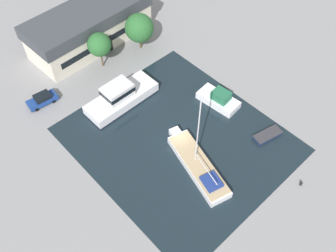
# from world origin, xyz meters

# --- Properties ---
(ground_plane) EXTENTS (440.00, 440.00, 0.00)m
(ground_plane) POSITION_xyz_m (0.00, 0.00, 0.00)
(ground_plane) COLOR gray
(water_canal) EXTENTS (24.72, 28.06, 0.01)m
(water_canal) POSITION_xyz_m (0.00, 0.00, 0.00)
(water_canal) COLOR black
(water_canal) RESTS_ON ground
(warehouse_building) EXTENTS (21.54, 9.24, 6.43)m
(warehouse_building) POSITION_xyz_m (3.70, 25.31, 3.26)
(warehouse_building) COLOR beige
(warehouse_building) RESTS_ON ground
(quay_tree_near_building) EXTENTS (3.75, 3.75, 6.16)m
(quay_tree_near_building) POSITION_xyz_m (1.40, 19.22, 4.27)
(quay_tree_near_building) COLOR brown
(quay_tree_near_building) RESTS_ON ground
(quay_tree_by_water) EXTENTS (4.77, 4.77, 6.43)m
(quay_tree_by_water) POSITION_xyz_m (8.82, 18.45, 4.04)
(quay_tree_by_water) COLOR brown
(quay_tree_by_water) RESTS_ON ground
(parked_car) EXTENTS (4.57, 2.32, 1.66)m
(parked_car) POSITION_xyz_m (-10.12, 18.59, 0.83)
(parked_car) COLOR navy
(parked_car) RESTS_ON ground
(sailboat_moored) EXTENTS (5.79, 12.55, 12.14)m
(sailboat_moored) POSITION_xyz_m (-1.38, -5.03, 0.63)
(sailboat_moored) COLOR white
(sailboat_moored) RESTS_ON water_canal
(motor_cruiser) EXTENTS (11.30, 4.27, 3.80)m
(motor_cruiser) POSITION_xyz_m (-1.57, 10.69, 1.37)
(motor_cruiser) COLOR white
(motor_cruiser) RESTS_ON water_canal
(small_dinghy) EXTENTS (4.39, 2.57, 0.52)m
(small_dinghy) POSITION_xyz_m (9.44, -8.08, 0.27)
(small_dinghy) COLOR #19234C
(small_dinghy) RESTS_ON water_canal
(cabin_boat) EXTENTS (3.51, 6.52, 2.46)m
(cabin_boat) POSITION_xyz_m (9.07, 0.78, 0.88)
(cabin_boat) COLOR white
(cabin_boat) RESTS_ON water_canal
(mooring_bollard) EXTENTS (0.34, 0.34, 0.64)m
(mooring_bollard) POSITION_xyz_m (6.35, -15.71, 0.33)
(mooring_bollard) COLOR black
(mooring_bollard) RESTS_ON ground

